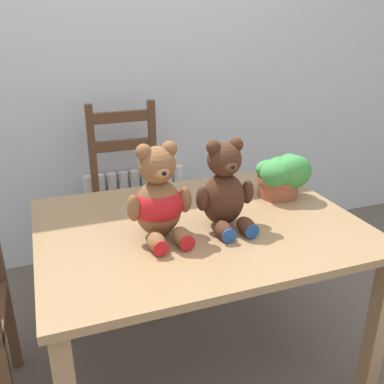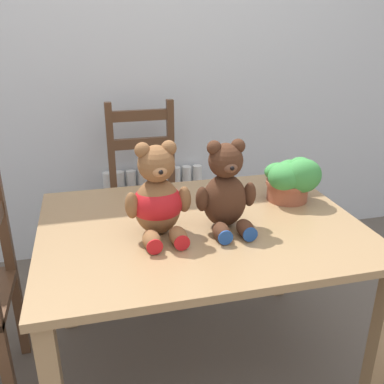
{
  "view_description": "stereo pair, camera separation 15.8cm",
  "coord_description": "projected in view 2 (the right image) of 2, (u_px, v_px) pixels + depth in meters",
  "views": [
    {
      "loc": [
        -0.55,
        -0.94,
        1.46
      ],
      "look_at": [
        -0.04,
        0.43,
        0.86
      ],
      "focal_mm": 40.0,
      "sensor_mm": 36.0,
      "label": 1
    },
    {
      "loc": [
        -0.4,
        -0.99,
        1.46
      ],
      "look_at": [
        -0.04,
        0.43,
        0.86
      ],
      "focal_mm": 40.0,
      "sensor_mm": 36.0,
      "label": 2
    }
  ],
  "objects": [
    {
      "name": "teddy_bear_left",
      "position": [
        158.0,
        199.0,
        1.55
      ],
      "size": [
        0.25,
        0.25,
        0.35
      ],
      "rotation": [
        0.0,
        0.0,
        3.19
      ],
      "color": "brown",
      "rests_on": "dining_table"
    },
    {
      "name": "potted_plant",
      "position": [
        292.0,
        178.0,
        1.85
      ],
      "size": [
        0.23,
        0.21,
        0.2
      ],
      "color": "#9E5138",
      "rests_on": "dining_table"
    },
    {
      "name": "teddy_bear_right",
      "position": [
        226.0,
        191.0,
        1.6
      ],
      "size": [
        0.24,
        0.23,
        0.34
      ],
      "rotation": [
        0.0,
        0.0,
        3.15
      ],
      "color": "#472819",
      "rests_on": "dining_table"
    },
    {
      "name": "radiator",
      "position": [
        155.0,
        214.0,
        2.83
      ],
      "size": [
        0.65,
        0.1,
        0.57
      ],
      "color": "white",
      "rests_on": "ground_plane"
    },
    {
      "name": "wall_back",
      "position": [
        150.0,
        47.0,
        2.5
      ],
      "size": [
        8.0,
        0.04,
        2.6
      ],
      "primitive_type": "cube",
      "color": "silver",
      "rests_on": "ground_plane"
    },
    {
      "name": "dining_table",
      "position": [
        200.0,
        244.0,
        1.71
      ],
      "size": [
        1.24,
        0.93,
        0.71
      ],
      "color": "#9E7A51",
      "rests_on": "ground_plane"
    },
    {
      "name": "wooden_chair_behind",
      "position": [
        147.0,
        198.0,
        2.48
      ],
      "size": [
        0.39,
        0.43,
        1.02
      ],
      "rotation": [
        0.0,
        0.0,
        3.14
      ],
      "color": "brown",
      "rests_on": "ground_plane"
    }
  ]
}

